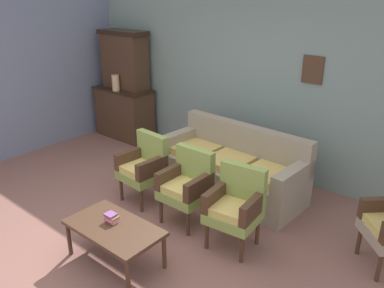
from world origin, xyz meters
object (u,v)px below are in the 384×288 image
Objects in this scene: side_cabinet at (125,113)px; armchair_row_middle at (236,204)px; floral_couch at (232,169)px; book_stack_on_table at (112,218)px; vase_on_cabinet at (116,83)px; armchair_near_couch_end at (187,184)px; armchair_by_doorway at (144,165)px; coffee_table at (114,230)px.

side_cabinet is 3.81m from armchair_row_middle.
floral_couch is 1.99m from book_stack_on_table.
vase_on_cabinet is 3.12m from armchair_near_couch_end.
vase_on_cabinet is at bearing -83.56° from side_cabinet.
vase_on_cabinet is at bearing 154.91° from armchair_near_couch_end.
coffee_table is at bearing -57.60° from armchair_by_doorway.
side_cabinet reaches higher than coffee_table.
side_cabinet is at bearing 169.85° from floral_couch.
floral_couch is 2.31× the size of armchair_row_middle.
floral_couch is 2.31× the size of armchair_near_couch_end.
vase_on_cabinet is at bearing 147.86° from armchair_by_doorway.
coffee_table is (2.71, -2.35, -0.70)m from vase_on_cabinet.
side_cabinet is 1.16× the size of coffee_table.
armchair_near_couch_end is 0.71m from armchair_row_middle.
vase_on_cabinet is 3.55m from book_stack_on_table.
coffee_table is (0.69, -1.09, -0.12)m from armchair_by_doorway.
floral_couch is (2.78, -0.50, -0.14)m from side_cabinet.
side_cabinet reaches higher than armchair_near_couch_end.
side_cabinet is 2.49m from armchair_by_doorway.
side_cabinet is at bearing 137.17° from coffee_table.
coffee_table is at bearing -91.68° from floral_couch.
vase_on_cabinet is 2.88m from floral_couch.
armchair_by_doorway is 1.47m from armchair_row_middle.
side_cabinet reaches higher than armchair_by_doorway.
armchair_near_couch_end reaches higher than coffee_table.
floral_couch and armchair_near_couch_end have the same top height.
armchair_by_doorway is at bearing 122.40° from coffee_table.
armchair_by_doorway is 1.29m from coffee_table.
armchair_row_middle is (0.71, -0.03, 0.00)m from armchair_near_couch_end.
armchair_by_doorway is 1.00× the size of armchair_near_couch_end.
armchair_by_doorway is (2.02, -1.27, -0.57)m from vase_on_cabinet.
coffee_table is (2.72, -2.53, -0.09)m from side_cabinet.
book_stack_on_table is (-0.08, 0.04, 0.09)m from coffee_table.
side_cabinet reaches higher than floral_couch.
vase_on_cabinet is 0.31× the size of armchair_by_doorway.
floral_couch is at bearing 125.51° from armchair_row_middle.
armchair_near_couch_end is at bearing -27.78° from side_cabinet.
side_cabinet reaches higher than book_stack_on_table.
coffee_table is (-0.78, -1.02, -0.12)m from armchair_row_middle.
armchair_near_couch_end is 6.68× the size of book_stack_on_table.
armchair_row_middle reaches higher than coffee_table.
armchair_by_doorway is 0.76m from armchair_near_couch_end.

